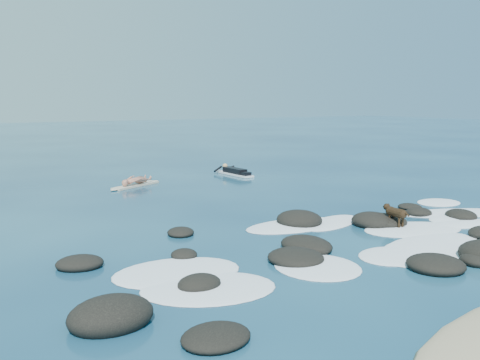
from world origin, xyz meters
TOP-DOWN VIEW (x-y plane):
  - ground at (0.00, 0.00)m, footprint 160.00×160.00m
  - reef_rocks at (0.34, -2.14)m, footprint 13.63×7.36m
  - breaking_foam at (1.15, -1.63)m, footprint 13.69×6.16m
  - standing_surfer_rig at (-1.54, 9.83)m, footprint 2.72×1.69m
  - paddling_surfer_rig at (3.76, 10.69)m, footprint 1.23×2.75m
  - dog at (2.31, -1.02)m, footprint 0.30×1.07m

SIDE VIEW (x-z plane):
  - ground at x=0.00m, z-range 0.00..0.00m
  - breaking_foam at x=1.15m, z-range -0.05..0.07m
  - reef_rocks at x=0.34m, z-range -0.19..0.43m
  - paddling_surfer_rig at x=3.76m, z-range -0.08..0.40m
  - dog at x=2.31m, z-range 0.11..0.79m
  - standing_surfer_rig at x=-1.54m, z-range -0.18..1.51m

